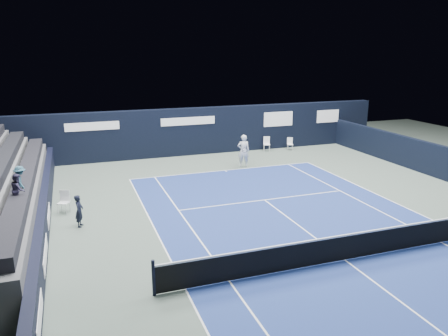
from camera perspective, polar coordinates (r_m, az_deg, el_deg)
The scene contains 12 objects.
ground at distance 16.90m, azimuth 11.63°, elevation -8.81°, with size 48.00×48.00×0.00m, color #4B594E.
court_surface at distance 15.40m, azimuth 15.52°, elevation -11.53°, with size 10.97×23.77×0.01m, color navy.
enclosure_wall_right at distance 26.04m, azimuth 27.24°, elevation 0.42°, with size 0.30×22.00×1.80m, color black.
folding_chair_back_a at distance 30.40m, azimuth 5.59°, elevation 3.50°, with size 0.55×0.57×0.99m.
folding_chair_back_b at distance 30.87m, azimuth 8.62°, elevation 3.27°, with size 0.49×0.48×0.87m.
line_judge_chair at distance 19.98m, azimuth -20.16°, elevation -3.95°, with size 0.56×0.55×0.97m.
line_judge at distance 18.17m, azimuth -18.39°, elevation -5.34°, with size 0.47×0.31×1.30m, color black.
court_markings at distance 15.40m, azimuth 15.52°, elevation -11.51°, with size 11.03×23.83×0.00m.
tennis_net at distance 15.18m, azimuth 15.66°, elevation -9.82°, with size 12.90×0.10×1.10m.
back_sponsor_wall at distance 29.28m, azimuth -2.91°, elevation 4.89°, with size 26.00×0.63×3.10m.
side_barrier_left at distance 18.21m, azimuth -22.44°, elevation -5.86°, with size 0.33×22.00×1.20m.
tennis_player at distance 25.94m, azimuth 2.56°, elevation 2.25°, with size 0.81×0.93×1.95m.
Camera 1 is at (-8.23, -11.11, 6.79)m, focal length 35.00 mm.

